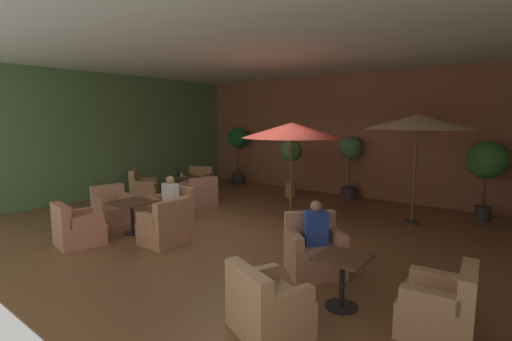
% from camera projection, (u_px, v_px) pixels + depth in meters
% --- Properties ---
extents(ground_plane, '(10.68, 9.24, 0.02)m').
position_uv_depth(ground_plane, '(243.00, 226.00, 8.32)').
color(ground_plane, brown).
extents(wall_back_brick, '(10.68, 0.08, 3.68)m').
position_uv_depth(wall_back_brick, '(340.00, 135.00, 11.60)').
color(wall_back_brick, '#95583D').
rests_on(wall_back_brick, ground_plane).
extents(wall_left_accent, '(0.08, 9.24, 3.68)m').
position_uv_depth(wall_left_accent, '(110.00, 136.00, 11.37)').
color(wall_left_accent, '#5A7F4A').
rests_on(wall_left_accent, ground_plane).
extents(ceiling_slab, '(10.68, 9.24, 0.06)m').
position_uv_depth(ceiling_slab, '(242.00, 53.00, 7.81)').
color(ceiling_slab, silver).
rests_on(ceiling_slab, wall_back_brick).
extents(cafe_table_front_left, '(0.85, 0.85, 0.67)m').
position_uv_depth(cafe_table_front_left, '(181.00, 181.00, 11.07)').
color(cafe_table_front_left, black).
rests_on(cafe_table_front_left, ground_plane).
extents(armchair_front_left_north, '(1.06, 1.04, 0.80)m').
position_uv_depth(armchair_front_left_north, '(198.00, 183.00, 12.16)').
color(armchair_front_left_north, '#B07E54').
rests_on(armchair_front_left_north, ground_plane).
extents(armchair_front_left_east, '(1.03, 1.03, 0.90)m').
position_uv_depth(armchair_front_left_east, '(143.00, 189.00, 10.94)').
color(armchair_front_left_east, tan).
rests_on(armchair_front_left_east, ground_plane).
extents(armchair_front_left_south, '(0.96, 0.97, 0.81)m').
position_uv_depth(armchair_front_left_south, '(199.00, 194.00, 10.22)').
color(armchair_front_left_south, tan).
rests_on(armchair_front_left_south, ground_plane).
extents(cafe_table_front_right, '(0.82, 0.82, 0.67)m').
position_uv_depth(cafe_table_front_right, '(132.00, 208.00, 7.70)').
color(cafe_table_front_right, black).
rests_on(cafe_table_front_right, ground_plane).
extents(armchair_front_right_north, '(0.72, 0.75, 0.88)m').
position_uv_depth(armchair_front_right_north, '(165.00, 228.00, 7.05)').
color(armchair_front_right_north, '#B07852').
rests_on(armchair_front_right_north, ground_plane).
extents(armchair_front_right_east, '(0.82, 0.78, 0.80)m').
position_uv_depth(armchair_front_right_east, '(172.00, 209.00, 8.59)').
color(armchair_front_right_east, tan).
rests_on(armchair_front_right_east, ground_plane).
extents(armchair_front_right_south, '(0.88, 0.85, 0.84)m').
position_uv_depth(armchair_front_right_south, '(113.00, 209.00, 8.52)').
color(armchair_front_right_south, tan).
rests_on(armchair_front_right_south, ground_plane).
extents(armchair_front_right_west, '(0.85, 0.89, 0.81)m').
position_uv_depth(armchair_front_right_west, '(77.00, 229.00, 7.02)').
color(armchair_front_right_west, tan).
rests_on(armchair_front_right_west, ground_plane).
extents(cafe_table_mid_center, '(0.62, 0.62, 0.67)m').
position_uv_depth(cafe_table_mid_center, '(342.00, 271.00, 4.66)').
color(cafe_table_mid_center, black).
rests_on(cafe_table_mid_center, ground_plane).
extents(armchair_mid_center_north, '(0.83, 0.83, 0.80)m').
position_uv_depth(armchair_mid_center_north, '(440.00, 308.00, 4.10)').
color(armchair_mid_center_north, tan).
rests_on(armchair_mid_center_north, ground_plane).
extents(armchair_mid_center_east, '(1.08, 1.09, 0.90)m').
position_uv_depth(armchair_mid_center_east, '(314.00, 251.00, 5.76)').
color(armchair_mid_center_east, tan).
rests_on(armchair_mid_center_east, ground_plane).
extents(armchair_mid_center_south, '(0.99, 0.94, 0.79)m').
position_uv_depth(armchair_mid_center_south, '(267.00, 307.00, 4.13)').
color(armchair_mid_center_south, tan).
rests_on(armchair_mid_center_south, ground_plane).
extents(patio_umbrella_tall_red, '(2.36, 2.36, 2.26)m').
position_uv_depth(patio_umbrella_tall_red, '(292.00, 131.00, 8.82)').
color(patio_umbrella_tall_red, '#2D2D2D').
rests_on(patio_umbrella_tall_red, ground_plane).
extents(patio_umbrella_center_beige, '(2.22, 2.22, 2.44)m').
position_uv_depth(patio_umbrella_center_beige, '(418.00, 122.00, 8.17)').
color(patio_umbrella_center_beige, '#2D2D2D').
rests_on(patio_umbrella_center_beige, ground_plane).
extents(potted_tree_left_corner, '(0.66, 0.66, 1.83)m').
position_uv_depth(potted_tree_left_corner, '(350.00, 157.00, 11.01)').
color(potted_tree_left_corner, '#3E2E37').
rests_on(potted_tree_left_corner, ground_plane).
extents(potted_tree_mid_left, '(0.74, 0.74, 2.04)m').
position_uv_depth(potted_tree_mid_left, '(238.00, 144.00, 13.57)').
color(potted_tree_mid_left, '#362B2E').
rests_on(potted_tree_mid_left, ground_plane).
extents(potted_tree_mid_right, '(0.66, 0.66, 1.73)m').
position_uv_depth(potted_tree_mid_right, '(291.00, 157.00, 11.16)').
color(potted_tree_mid_right, '#AC6B42').
rests_on(potted_tree_mid_right, ground_plane).
extents(potted_tree_right_corner, '(0.88, 0.88, 1.85)m').
position_uv_depth(potted_tree_right_corner, '(487.00, 163.00, 8.65)').
color(potted_tree_right_corner, '#383533').
rests_on(potted_tree_right_corner, ground_plane).
extents(patron_blue_shirt, '(0.37, 0.23, 0.64)m').
position_uv_depth(patron_blue_shirt, '(170.00, 192.00, 8.50)').
color(patron_blue_shirt, silver).
rests_on(patron_blue_shirt, ground_plane).
extents(patron_by_window, '(0.38, 0.39, 0.68)m').
position_uv_depth(patron_by_window, '(316.00, 225.00, 5.67)').
color(patron_by_window, '#283FA1').
rests_on(patron_by_window, ground_plane).
extents(iced_drink_cup, '(0.08, 0.08, 0.11)m').
position_uv_depth(iced_drink_cup, '(181.00, 175.00, 11.00)').
color(iced_drink_cup, white).
rests_on(iced_drink_cup, cafe_table_front_left).
extents(open_laptop, '(0.37, 0.32, 0.20)m').
position_uv_depth(open_laptop, '(180.00, 175.00, 11.07)').
color(open_laptop, '#9EA0A5').
rests_on(open_laptop, cafe_table_front_left).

